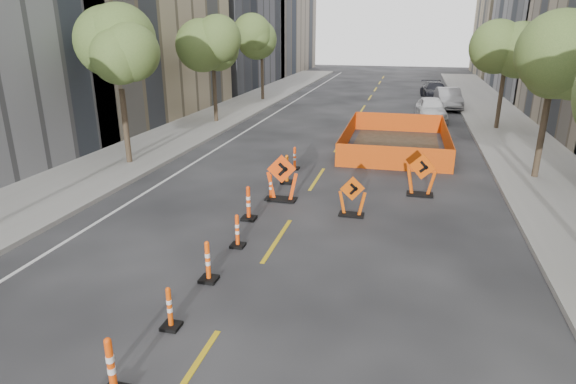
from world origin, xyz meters
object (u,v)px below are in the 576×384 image
(channelizer_1, at_px, (111,367))
(chevron_sign_right, at_px, (422,175))
(channelizer_4, at_px, (237,231))
(chevron_sign_left, at_px, (282,178))
(channelizer_6, at_px, (271,187))
(channelizer_2, at_px, (170,308))
(channelizer_5, at_px, (248,203))
(parked_car_far, at_px, (435,90))
(channelizer_7, at_px, (287,169))
(channelizer_8, at_px, (295,158))
(channelizer_3, at_px, (208,261))
(chevron_sign_center, at_px, (352,196))
(parked_car_mid, at_px, (448,98))
(parked_car_near, at_px, (431,109))

(channelizer_1, height_order, chevron_sign_right, chevron_sign_right)
(channelizer_4, height_order, chevron_sign_left, chevron_sign_left)
(channelizer_6, bearing_deg, chevron_sign_left, 0.10)
(channelizer_2, height_order, channelizer_5, channelizer_5)
(parked_car_far, bearing_deg, channelizer_7, -111.63)
(channelizer_8, relative_size, chevron_sign_right, 0.63)
(channelizer_2, xyz_separation_m, chevron_sign_right, (4.94, 9.58, 0.31))
(channelizer_1, relative_size, channelizer_5, 1.02)
(channelizer_1, bearing_deg, channelizer_3, 90.02)
(channelizer_4, bearing_deg, channelizer_8, 91.84)
(channelizer_2, relative_size, chevron_sign_center, 0.70)
(chevron_sign_left, relative_size, parked_car_mid, 0.36)
(channelizer_4, distance_m, chevron_sign_right, 7.50)
(channelizer_1, bearing_deg, chevron_sign_right, 66.77)
(channelizer_7, bearing_deg, channelizer_8, 94.52)
(channelizer_4, distance_m, chevron_sign_center, 4.15)
(parked_car_near, bearing_deg, channelizer_8, -119.25)
(channelizer_6, height_order, chevron_sign_right, chevron_sign_right)
(channelizer_7, bearing_deg, chevron_sign_left, -80.52)
(channelizer_3, relative_size, channelizer_5, 0.94)
(channelizer_3, distance_m, channelizer_5, 3.93)
(channelizer_2, bearing_deg, channelizer_6, 91.23)
(channelizer_3, bearing_deg, channelizer_6, 91.49)
(chevron_sign_right, bearing_deg, channelizer_7, -165.32)
(channelizer_3, distance_m, chevron_sign_left, 5.90)
(channelizer_3, xyz_separation_m, parked_car_far, (6.28, 33.41, 0.16))
(channelizer_5, height_order, channelizer_6, channelizer_5)
(parked_car_near, bearing_deg, channelizer_5, -112.64)
(chevron_sign_right, bearing_deg, chevron_sign_left, -142.46)
(channelizer_4, relative_size, channelizer_5, 0.86)
(channelizer_8, distance_m, chevron_sign_center, 5.64)
(channelizer_3, distance_m, channelizer_6, 5.89)
(chevron_sign_left, xyz_separation_m, parked_car_near, (5.45, 17.24, -0.09))
(chevron_sign_center, relative_size, parked_car_far, 0.28)
(chevron_sign_left, xyz_separation_m, chevron_sign_right, (4.69, 1.73, -0.05))
(channelizer_8, distance_m, parked_car_far, 24.49)
(channelizer_1, bearing_deg, parked_car_near, 78.08)
(chevron_sign_right, bearing_deg, channelizer_5, -127.65)
(channelizer_2, height_order, parked_car_far, parked_car_far)
(channelizer_8, bearing_deg, parked_car_mid, 68.39)
(channelizer_6, bearing_deg, channelizer_4, -87.33)
(channelizer_4, height_order, channelizer_5, channelizer_5)
(channelizer_3, relative_size, channelizer_4, 1.09)
(channelizer_3, height_order, chevron_sign_center, chevron_sign_center)
(channelizer_5, height_order, channelizer_8, channelizer_5)
(channelizer_2, height_order, parked_car_mid, parked_car_mid)
(channelizer_3, xyz_separation_m, chevron_sign_center, (2.80, 5.05, 0.15))
(channelizer_6, relative_size, parked_car_mid, 0.21)
(channelizer_2, relative_size, channelizer_7, 0.82)
(channelizer_8, bearing_deg, chevron_sign_right, -22.93)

